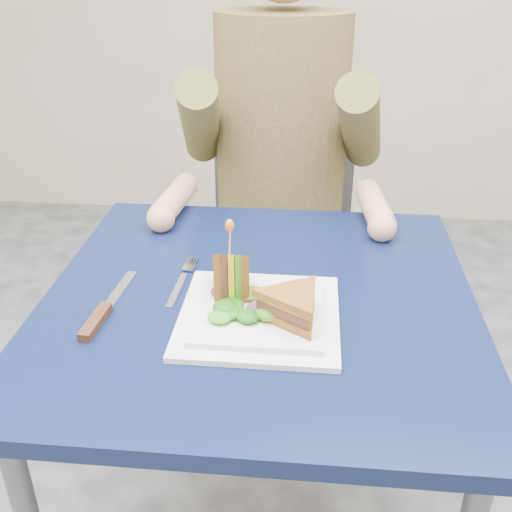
# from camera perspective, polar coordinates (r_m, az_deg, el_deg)

# --- Properties ---
(table) EXTENTS (0.75, 0.75, 0.73)m
(table) POSITION_cam_1_polar(r_m,az_deg,el_deg) (1.10, 0.30, -7.22)
(table) COLOR black
(table) RESTS_ON ground
(chair) EXTENTS (0.42, 0.40, 0.93)m
(chair) POSITION_cam_1_polar(r_m,az_deg,el_deg) (1.78, 2.40, 3.47)
(chair) COLOR #47474C
(chair) RESTS_ON ground
(diner) EXTENTS (0.54, 0.59, 0.74)m
(diner) POSITION_cam_1_polar(r_m,az_deg,el_deg) (1.55, 2.44, 14.33)
(diner) COLOR brown
(diner) RESTS_ON chair
(plate) EXTENTS (0.26, 0.26, 0.02)m
(plate) POSITION_cam_1_polar(r_m,az_deg,el_deg) (0.98, 0.31, -5.56)
(plate) COLOR white
(plate) RESTS_ON table
(sandwich_flat) EXTENTS (0.18, 0.18, 0.05)m
(sandwich_flat) POSITION_cam_1_polar(r_m,az_deg,el_deg) (0.94, 3.52, -4.74)
(sandwich_flat) COLOR brown
(sandwich_flat) RESTS_ON plate
(sandwich_upright) EXTENTS (0.08, 0.13, 0.13)m
(sandwich_upright) POSITION_cam_1_polar(r_m,az_deg,el_deg) (1.00, -2.43, -1.84)
(sandwich_upright) COLOR brown
(sandwich_upright) RESTS_ON plate
(fork) EXTENTS (0.03, 0.18, 0.01)m
(fork) POSITION_cam_1_polar(r_m,az_deg,el_deg) (1.09, -7.12, -2.45)
(fork) COLOR silver
(fork) RESTS_ON table
(knife) EXTENTS (0.03, 0.22, 0.02)m
(knife) POSITION_cam_1_polar(r_m,az_deg,el_deg) (1.02, -14.60, -5.48)
(knife) COLOR silver
(knife) RESTS_ON table
(toothpick) EXTENTS (0.01, 0.01, 0.06)m
(toothpick) POSITION_cam_1_polar(r_m,az_deg,el_deg) (0.97, -2.51, 1.42)
(toothpick) COLOR tan
(toothpick) RESTS_ON sandwich_upright
(toothpick_frill) EXTENTS (0.01, 0.01, 0.02)m
(toothpick_frill) POSITION_cam_1_polar(r_m,az_deg,el_deg) (0.96, -2.54, 2.91)
(toothpick_frill) COLOR orange
(toothpick_frill) RESTS_ON sandwich_upright
(lettuce_spill) EXTENTS (0.15, 0.13, 0.02)m
(lettuce_spill) POSITION_cam_1_polar(r_m,az_deg,el_deg) (0.98, 0.65, -4.23)
(lettuce_spill) COLOR #337A14
(lettuce_spill) RESTS_ON plate
(onion_ring) EXTENTS (0.04, 0.04, 0.02)m
(onion_ring) POSITION_cam_1_polar(r_m,az_deg,el_deg) (0.97, 1.22, -4.17)
(onion_ring) COLOR #9E4C7A
(onion_ring) RESTS_ON plate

